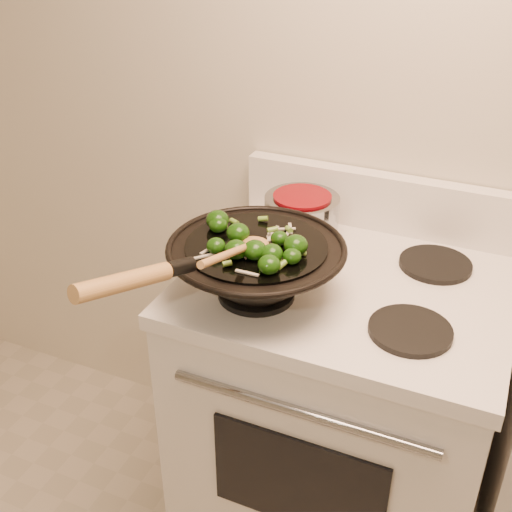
% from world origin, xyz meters
% --- Properties ---
extents(stove, '(0.78, 0.67, 1.08)m').
position_xyz_m(stove, '(-0.05, 1.17, 0.47)').
color(stove, white).
rests_on(stove, ground).
extents(wok, '(0.41, 0.66, 0.24)m').
position_xyz_m(wok, '(-0.23, 1.02, 1.00)').
color(wok, black).
rests_on(wok, stove).
extents(stirfry, '(0.27, 0.25, 0.05)m').
position_xyz_m(stirfry, '(-0.22, 1.00, 1.08)').
color(stirfry, '#133A09').
rests_on(stirfry, wok).
extents(wooden_spoon, '(0.06, 0.28, 0.10)m').
position_xyz_m(wooden_spoon, '(-0.23, 0.94, 1.09)').
color(wooden_spoon, '#AF7D44').
rests_on(wooden_spoon, wok).
extents(saucepan, '(0.20, 0.32, 0.12)m').
position_xyz_m(saucepan, '(-0.23, 1.32, 0.99)').
color(saucepan, gray).
rests_on(saucepan, stove).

